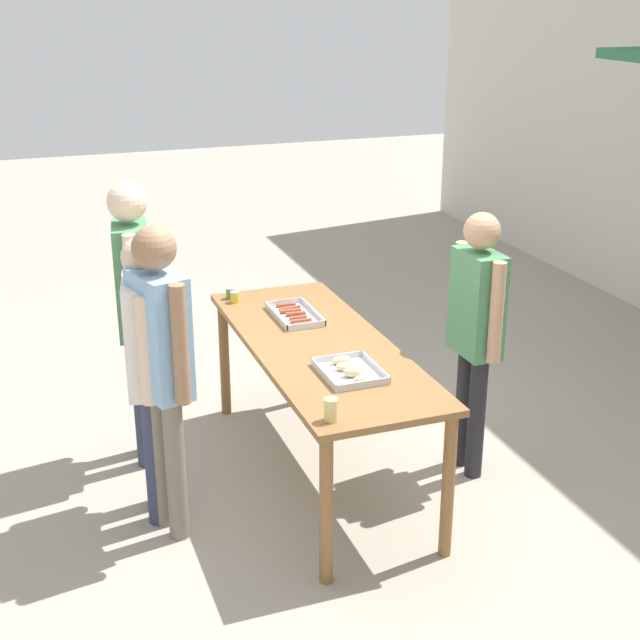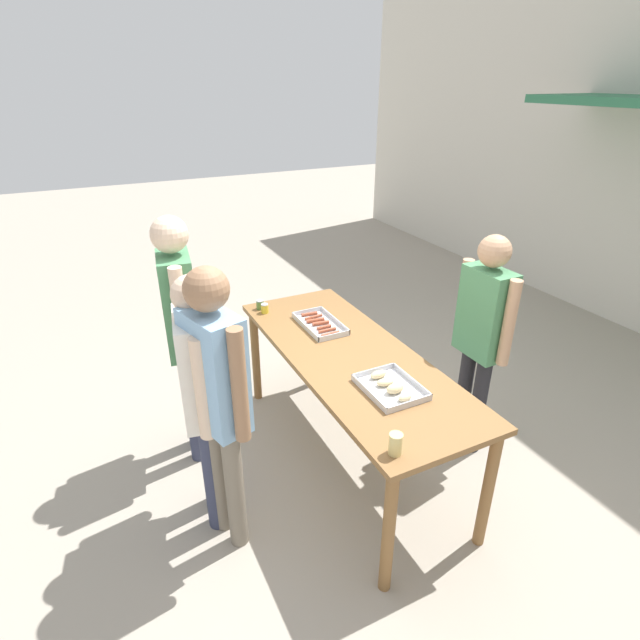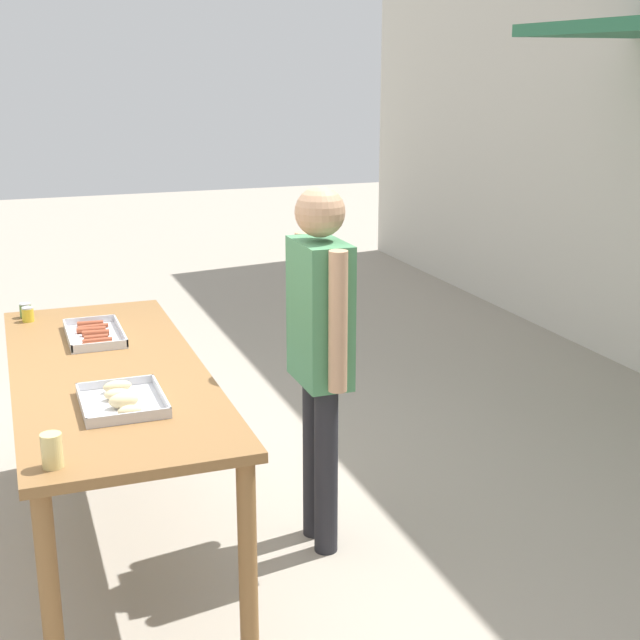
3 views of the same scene
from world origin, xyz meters
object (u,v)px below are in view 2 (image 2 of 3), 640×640
at_px(condiment_jar_ketchup, 265,308).
at_px(person_customer_waiting_in_line, 202,385).
at_px(person_customer_holding_hotdog, 181,320).
at_px(food_tray_buns, 390,387).
at_px(person_server_behind_table, 483,327).
at_px(person_customer_with_cup, 217,389).
at_px(condiment_jar_mustard, 260,305).
at_px(beer_cup, 396,444).
at_px(food_tray_sausages, 320,324).

height_order(condiment_jar_ketchup, person_customer_waiting_in_line, person_customer_waiting_in_line).
xyz_separation_m(person_customer_holding_hotdog, person_customer_waiting_in_line, (0.67, -0.04, -0.12)).
xyz_separation_m(food_tray_buns, person_server_behind_table, (-0.21, 0.91, 0.11)).
bearing_deg(person_server_behind_table, person_customer_with_cup, -89.15).
height_order(condiment_jar_mustard, person_server_behind_table, person_server_behind_table).
distance_m(food_tray_buns, person_customer_holding_hotdog, 1.47).
distance_m(beer_cup, person_customer_with_cup, 0.99).
bearing_deg(beer_cup, person_customer_waiting_in_line, -139.72).
xyz_separation_m(beer_cup, person_customer_waiting_in_line, (-0.88, -0.75, 0.05)).
xyz_separation_m(food_tray_sausages, beer_cup, (1.45, -0.29, 0.05)).
bearing_deg(person_customer_with_cup, condiment_jar_mustard, -45.24).
height_order(condiment_jar_mustard, person_customer_holding_hotdog, person_customer_holding_hotdog).
distance_m(food_tray_sausages, food_tray_buns, 0.96).
xyz_separation_m(person_server_behind_table, person_customer_with_cup, (0.03, -1.91, 0.06)).
relative_size(beer_cup, person_customer_with_cup, 0.07).
height_order(condiment_jar_mustard, person_customer_with_cup, person_customer_with_cup).
bearing_deg(person_server_behind_table, beer_cup, -59.65).
height_order(food_tray_sausages, condiment_jar_mustard, condiment_jar_mustard).
bearing_deg(food_tray_buns, person_customer_waiting_in_line, -110.61).
bearing_deg(person_customer_holding_hotdog, condiment_jar_ketchup, -57.95).
relative_size(condiment_jar_ketchup, person_customer_with_cup, 0.04).
height_order(food_tray_sausages, condiment_jar_ketchup, condiment_jar_ketchup).
distance_m(condiment_jar_mustard, person_server_behind_table, 1.73).
bearing_deg(beer_cup, person_customer_holding_hotdog, -155.33).
height_order(condiment_jar_ketchup, person_customer_with_cup, person_customer_with_cup).
height_order(food_tray_buns, person_customer_holding_hotdog, person_customer_holding_hotdog).
bearing_deg(condiment_jar_ketchup, food_tray_sausages, 35.59).
distance_m(condiment_jar_ketchup, person_customer_holding_hotdog, 0.80).
xyz_separation_m(food_tray_sausages, condiment_jar_mustard, (-0.49, -0.30, 0.02)).
relative_size(condiment_jar_mustard, condiment_jar_ketchup, 1.00).
xyz_separation_m(condiment_jar_mustard, condiment_jar_ketchup, (0.09, 0.01, 0.00)).
distance_m(food_tray_buns, person_server_behind_table, 0.94).
distance_m(condiment_jar_mustard, person_customer_waiting_in_line, 1.30).
bearing_deg(condiment_jar_ketchup, condiment_jar_mustard, -174.95).
distance_m(beer_cup, person_customer_holding_hotdog, 1.71).
relative_size(food_tray_buns, condiment_jar_mustard, 5.27).
height_order(condiment_jar_mustard, person_customer_waiting_in_line, person_customer_waiting_in_line).
bearing_deg(food_tray_buns, person_server_behind_table, 103.18).
xyz_separation_m(food_tray_buns, person_customer_holding_hotdog, (-1.06, -1.00, 0.20)).
distance_m(person_customer_holding_hotdog, person_customer_with_cup, 0.87).
height_order(person_server_behind_table, person_customer_with_cup, person_customer_with_cup).
bearing_deg(person_customer_with_cup, food_tray_sausages, -68.59).
bearing_deg(person_customer_with_cup, person_customer_holding_hotdog, -16.19).
bearing_deg(person_customer_with_cup, beer_cup, -149.90).
distance_m(food_tray_sausages, person_customer_waiting_in_line, 1.19).
xyz_separation_m(food_tray_buns, person_customer_with_cup, (-0.19, -1.00, 0.17)).
relative_size(person_customer_holding_hotdog, person_customer_waiting_in_line, 1.09).
height_order(person_customer_holding_hotdog, person_customer_waiting_in_line, person_customer_holding_hotdog).
bearing_deg(food_tray_sausages, person_customer_holding_hotdog, -95.42).
bearing_deg(beer_cup, condiment_jar_mustard, -179.84).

